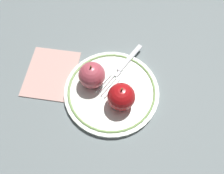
{
  "coord_description": "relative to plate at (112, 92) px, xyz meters",
  "views": [
    {
      "loc": [
        -0.13,
        0.24,
        0.56
      ],
      "look_at": [
        -0.0,
        0.0,
        0.03
      ],
      "focal_mm": 40.0,
      "sensor_mm": 36.0,
      "label": 1
    }
  ],
  "objects": [
    {
      "name": "fork",
      "position": [
        0.0,
        -0.07,
        0.01
      ],
      "size": [
        0.05,
        0.18,
        0.0
      ],
      "rotation": [
        0.0,
        0.0,
        1.39
      ],
      "color": "silver",
      "rests_on": "plate"
    },
    {
      "name": "ground_plane",
      "position": [
        0.0,
        -0.0,
        -0.01
      ],
      "size": [
        2.0,
        2.0,
        0.0
      ],
      "primitive_type": "plane",
      "color": "slate"
    },
    {
      "name": "apple_second_whole",
      "position": [
        -0.03,
        0.02,
        0.04
      ],
      "size": [
        0.06,
        0.06,
        0.07
      ],
      "color": "#B01316",
      "rests_on": "plate"
    },
    {
      "name": "napkin_folded",
      "position": [
        0.17,
        0.02,
        -0.0
      ],
      "size": [
        0.17,
        0.18,
        0.01
      ],
      "primitive_type": "cube",
      "rotation": [
        0.0,
        0.0,
        0.32
      ],
      "color": "#CE9F93",
      "rests_on": "ground_plane"
    },
    {
      "name": "apple_red_whole",
      "position": [
        0.05,
        -0.0,
        0.04
      ],
      "size": [
        0.06,
        0.06,
        0.07
      ],
      "color": "#B94654",
      "rests_on": "plate"
    },
    {
      "name": "plate",
      "position": [
        0.0,
        0.0,
        0.0
      ],
      "size": [
        0.23,
        0.23,
        0.01
      ],
      "color": "white",
      "rests_on": "ground_plane"
    }
  ]
}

